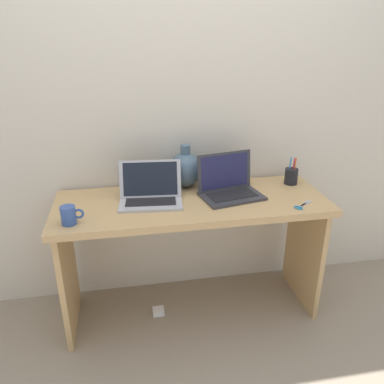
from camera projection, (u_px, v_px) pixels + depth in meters
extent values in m
plane|color=gray|center=(192.00, 308.00, 2.45)|extent=(6.00, 6.00, 0.00)
cube|color=beige|center=(182.00, 110.00, 2.26)|extent=(4.40, 0.04, 2.40)
cube|color=tan|center=(192.00, 203.00, 2.16)|extent=(1.52, 0.55, 0.04)
cube|color=tan|center=(68.00, 273.00, 2.19)|extent=(0.03, 0.47, 0.72)
cube|color=tan|center=(304.00, 249.00, 2.43)|extent=(0.03, 0.47, 0.72)
cube|color=#B2B2B7|center=(151.00, 202.00, 2.11)|extent=(0.36, 0.26, 0.01)
cube|color=black|center=(151.00, 201.00, 2.11)|extent=(0.28, 0.16, 0.00)
cube|color=#B2B2B7|center=(150.00, 179.00, 2.14)|extent=(0.35, 0.11, 0.20)
cube|color=black|center=(150.00, 179.00, 2.14)|extent=(0.31, 0.10, 0.18)
cube|color=#333338|center=(232.00, 196.00, 2.18)|extent=(0.38, 0.29, 0.01)
cube|color=black|center=(232.00, 195.00, 2.18)|extent=(0.29, 0.19, 0.00)
cube|color=#333338|center=(224.00, 171.00, 2.22)|extent=(0.34, 0.10, 0.22)
cube|color=#23234C|center=(224.00, 171.00, 2.22)|extent=(0.30, 0.09, 0.19)
ellipsoid|color=slate|center=(186.00, 170.00, 2.30)|extent=(0.19, 0.19, 0.21)
cylinder|color=slate|center=(185.00, 150.00, 2.26)|extent=(0.06, 0.06, 0.06)
cylinder|color=#335199|center=(68.00, 215.00, 1.87)|extent=(0.07, 0.07, 0.09)
torus|color=#335199|center=(79.00, 214.00, 1.88)|extent=(0.05, 0.01, 0.05)
cylinder|color=black|center=(291.00, 176.00, 2.36)|extent=(0.08, 0.08, 0.10)
cylinder|color=#D83359|center=(293.00, 168.00, 2.35)|extent=(0.01, 0.01, 0.14)
cylinder|color=#338CBF|center=(290.00, 168.00, 2.35)|extent=(0.02, 0.02, 0.14)
cylinder|color=orange|center=(294.00, 169.00, 2.34)|extent=(0.01, 0.03, 0.14)
cube|color=#B7B7BC|center=(305.00, 203.00, 2.11)|extent=(0.08, 0.08, 0.00)
cube|color=#B7B7BC|center=(306.00, 204.00, 2.11)|extent=(0.09, 0.06, 0.00)
torus|color=#338CBF|center=(300.00, 208.00, 2.05)|extent=(0.03, 0.03, 0.01)
torus|color=#338CBF|center=(297.00, 207.00, 2.06)|extent=(0.03, 0.03, 0.01)
cube|color=white|center=(158.00, 311.00, 2.40)|extent=(0.07, 0.07, 0.03)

